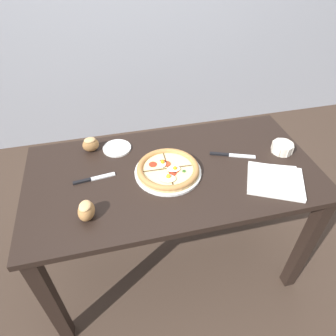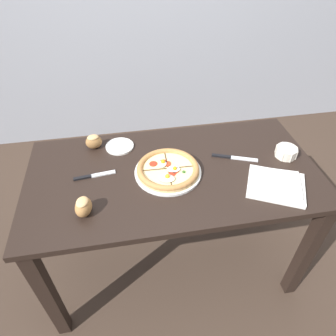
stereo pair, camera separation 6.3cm
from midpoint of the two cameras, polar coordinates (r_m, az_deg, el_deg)
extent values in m
plane|color=#3D2D23|center=(1.98, 1.75, -17.03)|extent=(12.00, 12.00, 0.00)
cube|color=black|center=(1.41, 2.35, -1.08)|extent=(1.36, 0.70, 0.03)
cube|color=black|center=(1.55, -20.71, -21.73)|extent=(0.06, 0.06, 0.72)
cube|color=black|center=(1.74, 25.74, -14.40)|extent=(0.06, 0.06, 0.72)
cube|color=black|center=(1.91, -18.89, -5.59)|extent=(0.06, 0.06, 0.72)
cube|color=black|center=(2.06, 17.72, -1.18)|extent=(0.06, 0.06, 0.72)
cylinder|color=white|center=(1.39, 1.30, -0.77)|extent=(0.31, 0.31, 0.01)
cylinder|color=#DBB775|center=(1.38, 1.31, -0.40)|extent=(0.29, 0.29, 0.01)
cylinder|color=beige|center=(1.37, 1.32, -0.17)|extent=(0.24, 0.24, 0.00)
torus|color=#B27A42|center=(1.37, 1.32, -0.12)|extent=(0.29, 0.29, 0.03)
cube|color=#472D19|center=(1.33, 1.72, -1.81)|extent=(0.01, 0.12, 0.00)
cube|color=#472D19|center=(1.38, 3.80, 0.12)|extent=(0.12, 0.01, 0.00)
cube|color=#472D19|center=(1.42, 0.94, 1.49)|extent=(0.01, 0.12, 0.00)
cube|color=#472D19|center=(1.37, -1.19, -0.34)|extent=(0.12, 0.01, 0.00)
cylinder|color=red|center=(1.40, -1.53, 0.78)|extent=(0.04, 0.04, 0.00)
cylinder|color=red|center=(1.34, 2.18, -1.10)|extent=(0.03, 0.03, 0.00)
cylinder|color=red|center=(1.40, 1.10, 0.78)|extent=(0.04, 0.04, 0.00)
cylinder|color=red|center=(1.36, 2.67, -0.54)|extent=(0.04, 0.04, 0.00)
cylinder|color=red|center=(1.41, 0.42, 1.15)|extent=(0.03, 0.03, 0.00)
ellipsoid|color=white|center=(1.36, 2.38, -0.22)|extent=(0.07, 0.05, 0.01)
sphere|color=orange|center=(1.35, 2.62, -0.13)|extent=(0.02, 0.02, 0.02)
ellipsoid|color=white|center=(1.31, 1.13, -1.96)|extent=(0.09, 0.08, 0.01)
sphere|color=#F4AD1E|center=(1.31, 1.27, -1.66)|extent=(0.02, 0.02, 0.02)
ellipsoid|color=white|center=(1.39, 0.23, 0.77)|extent=(0.06, 0.06, 0.01)
sphere|color=orange|center=(1.39, 0.36, 1.16)|extent=(0.02, 0.02, 0.02)
cylinder|color=#477A2D|center=(1.35, 1.89, -0.83)|extent=(0.02, 0.02, 0.00)
cylinder|color=#2D5B1E|center=(1.32, 2.20, -2.15)|extent=(0.02, 0.02, 0.00)
cylinder|color=#2D5B1E|center=(1.36, 4.36, -0.75)|extent=(0.02, 0.02, 0.00)
cylinder|color=#477A2D|center=(1.35, 2.06, -0.97)|extent=(0.01, 0.01, 0.00)
cylinder|color=silver|center=(1.59, 22.65, 2.81)|extent=(0.10, 0.10, 0.05)
cylinder|color=beige|center=(1.59, 22.71, 2.98)|extent=(0.08, 0.08, 0.03)
cylinder|color=silver|center=(1.62, 24.17, 2.97)|extent=(0.01, 0.01, 0.05)
cylinder|color=silver|center=(1.63, 23.16, 3.68)|extent=(0.01, 0.01, 0.05)
cylinder|color=silver|center=(1.63, 21.87, 3.89)|extent=(0.01, 0.01, 0.05)
cylinder|color=silver|center=(1.60, 21.00, 3.48)|extent=(0.01, 0.01, 0.05)
cylinder|color=silver|center=(1.57, 21.08, 2.65)|extent=(0.01, 0.01, 0.05)
cylinder|color=silver|center=(1.55, 22.11, 1.89)|extent=(0.01, 0.01, 0.05)
cylinder|color=silver|center=(1.56, 23.46, 1.68)|extent=(0.01, 0.01, 0.05)
cylinder|color=silver|center=(1.59, 24.31, 2.14)|extent=(0.01, 0.01, 0.05)
cube|color=silver|center=(1.41, 21.07, -3.15)|extent=(0.31, 0.29, 0.02)
cube|color=silver|center=(1.40, 21.24, -2.62)|extent=(0.25, 0.23, 0.02)
ellipsoid|color=olive|center=(1.56, -12.82, 4.83)|extent=(0.09, 0.07, 0.07)
ellipsoid|color=tan|center=(1.54, -12.97, 5.68)|extent=(0.06, 0.05, 0.02)
ellipsoid|color=#A3703D|center=(1.23, -14.37, -7.27)|extent=(0.08, 0.10, 0.07)
ellipsoid|color=tan|center=(1.21, -14.60, -6.32)|extent=(0.06, 0.07, 0.02)
cube|color=silver|center=(1.41, -10.95, -1.13)|extent=(0.11, 0.03, 0.01)
cube|color=black|center=(1.41, -14.76, -1.82)|extent=(0.08, 0.03, 0.01)
cube|color=silver|center=(1.52, 15.50, 1.66)|extent=(0.13, 0.06, 0.01)
cube|color=black|center=(1.51, 11.31, 2.23)|extent=(0.09, 0.05, 0.01)
cylinder|color=white|center=(1.55, -8.04, 4.09)|extent=(0.14, 0.14, 0.01)
camera|label=1|loc=(0.03, -88.68, 1.16)|focal=32.00mm
camera|label=2|loc=(0.03, 91.32, -1.16)|focal=32.00mm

